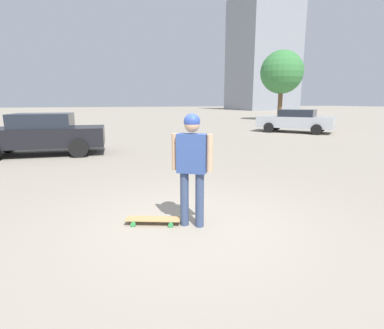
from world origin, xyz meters
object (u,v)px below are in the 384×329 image
at_px(person, 192,159).
at_px(car_parked_far, 296,120).
at_px(car_parked_near, 41,134).
at_px(skateboard, 153,220).

xyz_separation_m(person, car_parked_far, (11.42, -11.08, -0.32)).
xyz_separation_m(car_parked_near, car_parked_far, (3.56, -14.01, -0.03)).
bearing_deg(person, car_parked_far, 79.77).
relative_size(car_parked_near, car_parked_far, 0.99).
distance_m(person, car_parked_near, 8.40).
distance_m(person, skateboard, 1.17).
bearing_deg(person, skateboard, -171.61).
relative_size(person, car_parked_near, 0.38).
distance_m(person, car_parked_far, 15.92).
height_order(skateboard, car_parked_near, car_parked_near).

